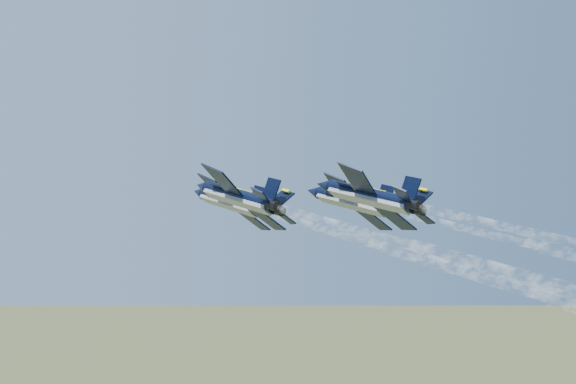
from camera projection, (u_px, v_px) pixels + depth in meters
name	position (u px, v px, depth m)	size (l,w,h in m)	color
jet_lead	(229.00, 202.00, 111.47)	(11.27, 17.91, 7.75)	black
jet_left	(237.00, 197.00, 95.70)	(11.27, 17.91, 7.75)	black
jet_right	(350.00, 201.00, 109.18)	(11.27, 17.91, 7.75)	black
jet_slot	(368.00, 196.00, 93.29)	(11.27, 17.91, 7.75)	black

